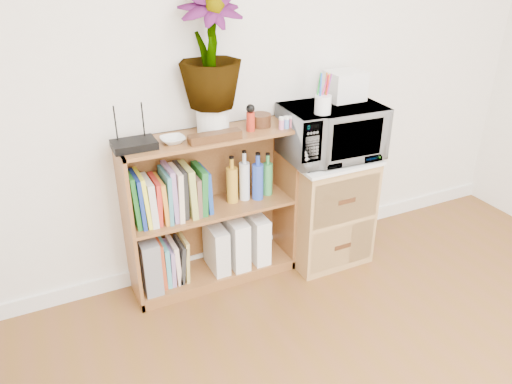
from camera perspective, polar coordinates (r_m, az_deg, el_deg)
skirting_board at (r=3.40m, az=-0.12°, el=-6.13°), size 4.00×0.02×0.10m
bookshelf at (r=2.96m, az=-5.10°, el=-2.14°), size 1.00×0.30×0.95m
wicker_unit at (r=3.26m, az=7.87°, el=-1.87°), size 0.50×0.45×0.70m
microwave at (r=3.04m, az=8.60°, el=6.83°), size 0.59×0.42×0.32m
pen_cup at (r=2.83m, az=7.65°, el=9.87°), size 0.09×0.09×0.10m
small_appliance at (r=3.10m, az=10.09°, el=11.89°), size 0.22×0.18×0.17m
router at (r=2.63m, az=-13.77°, el=5.28°), size 0.22×0.15×0.04m
white_bowl at (r=2.67m, az=-9.50°, el=5.89°), size 0.13×0.13×0.03m
plant_pot at (r=2.77m, az=-4.95°, el=8.23°), size 0.18×0.18×0.15m
potted_plant at (r=2.67m, az=-5.27°, el=15.89°), size 0.34×0.34×0.60m
trinket_box at (r=2.66m, az=-4.71°, el=6.31°), size 0.29×0.07×0.05m
kokeshi_doll at (r=2.79m, az=-0.63°, el=8.04°), size 0.05×0.05×0.11m
wooden_bowl at (r=2.88m, az=0.50°, el=8.23°), size 0.12×0.12×0.07m
paint_jars at (r=2.85m, az=3.51°, el=7.76°), size 0.10×0.04×0.05m
file_box at (r=2.99m, az=-12.27°, el=-7.72°), size 0.10×0.27×0.33m
magazine_holder_left at (r=3.09m, az=-4.56°, el=-6.34°), size 0.09×0.24×0.29m
magazine_holder_mid at (r=3.12m, az=-2.40°, el=-5.61°), size 0.10×0.26×0.32m
magazine_holder_right at (r=3.17m, az=-0.01°, el=-5.11°), size 0.10×0.25×0.31m
cookbooks at (r=2.82m, az=-9.84°, el=-0.22°), size 0.45×0.20×0.31m
liquor_bottles at (r=2.97m, az=-0.72°, el=1.67°), size 0.30×0.07×0.30m
lower_books at (r=3.04m, az=-9.65°, el=-7.70°), size 0.18×0.19×0.30m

